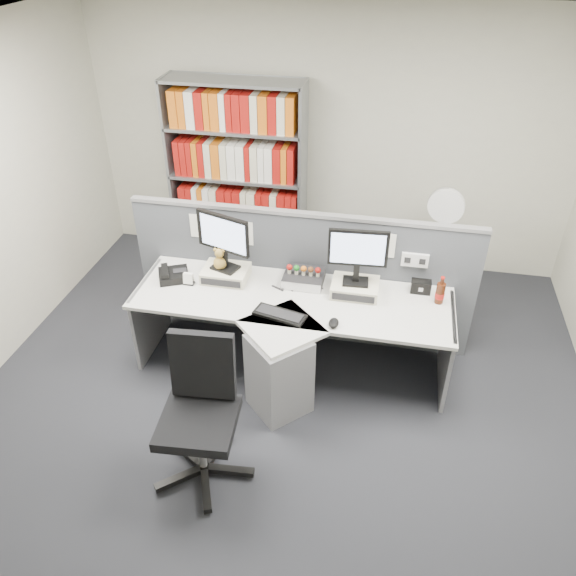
% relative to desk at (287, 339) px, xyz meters
% --- Properties ---
extents(ground, '(5.50, 5.50, 0.00)m').
position_rel_desk_xyz_m(ground, '(0.00, -0.60, -0.46)').
color(ground, '#2A2B31').
rests_on(ground, ground).
extents(room_shell, '(5.04, 5.54, 2.72)m').
position_rel_desk_xyz_m(room_shell, '(0.00, -0.60, 1.33)').
color(room_shell, beige).
rests_on(room_shell, ground).
extents(partition, '(3.00, 0.08, 1.27)m').
position_rel_desk_xyz_m(partition, '(0.00, 0.65, 0.19)').
color(partition, '#4D5057').
rests_on(partition, ground).
extents(desk, '(2.60, 1.20, 0.72)m').
position_rel_desk_xyz_m(desk, '(0.00, 0.00, 0.00)').
color(desk, silver).
rests_on(desk, ground).
extents(monitor_riser_left, '(0.38, 0.31, 0.10)m').
position_rel_desk_xyz_m(monitor_riser_left, '(-0.61, 0.38, 0.31)').
color(monitor_riser_left, beige).
rests_on(monitor_riser_left, desk).
extents(monitor_riser_right, '(0.38, 0.31, 0.10)m').
position_rel_desk_xyz_m(monitor_riser_right, '(0.49, 0.38, 0.31)').
color(monitor_riser_right, beige).
rests_on(monitor_riser_right, desk).
extents(monitor_left, '(0.47, 0.22, 0.50)m').
position_rel_desk_xyz_m(monitor_left, '(-0.61, 0.38, 0.66)').
color(monitor_left, black).
rests_on(monitor_left, monitor_riser_left).
extents(monitor_right, '(0.47, 0.16, 0.48)m').
position_rel_desk_xyz_m(monitor_right, '(0.49, 0.38, 0.65)').
color(monitor_right, black).
rests_on(monitor_right, monitor_riser_right).
extents(desktop_pc, '(0.33, 0.30, 0.09)m').
position_rel_desk_xyz_m(desktop_pc, '(0.06, 0.45, 0.31)').
color(desktop_pc, black).
rests_on(desktop_pc, desk).
extents(figurines, '(0.29, 0.05, 0.09)m').
position_rel_desk_xyz_m(figurines, '(0.06, 0.43, 0.40)').
color(figurines, beige).
rests_on(figurines, desktop_pc).
extents(keyboard, '(0.43, 0.25, 0.03)m').
position_rel_desk_xyz_m(keyboard, '(-0.04, -0.05, 0.28)').
color(keyboard, black).
rests_on(keyboard, desk).
extents(mouse, '(0.08, 0.12, 0.05)m').
position_rel_desk_xyz_m(mouse, '(0.38, -0.08, 0.29)').
color(mouse, black).
rests_on(mouse, desk).
extents(desk_phone, '(0.32, 0.31, 0.11)m').
position_rel_desk_xyz_m(desk_phone, '(-1.05, 0.29, 0.30)').
color(desk_phone, black).
rests_on(desk_phone, desk).
extents(desk_calendar, '(0.09, 0.07, 0.11)m').
position_rel_desk_xyz_m(desk_calendar, '(-0.89, 0.24, 0.31)').
color(desk_calendar, black).
rests_on(desk_calendar, desk).
extents(plush_toy, '(0.11, 0.11, 0.20)m').
position_rel_desk_xyz_m(plush_toy, '(-0.64, 0.37, 0.45)').
color(plush_toy, olive).
rests_on(plush_toy, monitor_riser_left).
extents(speaker, '(0.16, 0.09, 0.11)m').
position_rel_desk_xyz_m(speaker, '(1.02, 0.50, 0.32)').
color(speaker, black).
rests_on(speaker, desk).
extents(cola_bottle, '(0.07, 0.07, 0.24)m').
position_rel_desk_xyz_m(cola_bottle, '(1.17, 0.38, 0.35)').
color(cola_bottle, '#3F190A').
rests_on(cola_bottle, desk).
extents(shelving_unit, '(1.41, 0.40, 2.00)m').
position_rel_desk_xyz_m(shelving_unit, '(-0.90, 1.85, 0.52)').
color(shelving_unit, gray).
rests_on(shelving_unit, ground).
extents(filing_cabinet, '(0.45, 0.61, 0.70)m').
position_rel_desk_xyz_m(filing_cabinet, '(1.20, 1.40, -0.11)').
color(filing_cabinet, gray).
rests_on(filing_cabinet, ground).
extents(desk_fan, '(0.33, 0.20, 0.56)m').
position_rel_desk_xyz_m(desk_fan, '(1.20, 1.40, 0.60)').
color(desk_fan, white).
rests_on(desk_fan, filing_cabinet).
extents(office_chair, '(0.68, 0.70, 1.06)m').
position_rel_desk_xyz_m(office_chair, '(-0.40, -0.95, 0.11)').
color(office_chair, silver).
rests_on(office_chair, ground).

